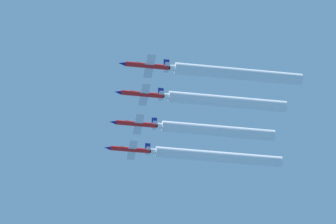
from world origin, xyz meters
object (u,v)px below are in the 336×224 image
object	(u,v)px
jet_far_left	(146,65)
jet_center	(135,124)
jet_inner_left	(141,94)
jet_inner_right	(129,149)

from	to	relation	value
jet_far_left	jet_center	bearing A→B (deg)	-0.47
jet_inner_left	jet_center	size ratio (longest dim) A/B	1.00
jet_center	jet_inner_right	size ratio (longest dim) A/B	1.00
jet_far_left	jet_inner_left	bearing A→B (deg)	-0.91
jet_far_left	jet_center	distance (m)	24.83
jet_inner_left	jet_inner_right	size ratio (longest dim) A/B	1.00
jet_center	jet_inner_right	xyz separation A→B (m)	(11.11, 0.38, -0.61)
jet_center	jet_far_left	bearing A→B (deg)	179.53
jet_far_left	jet_inner_left	xyz separation A→B (m)	(11.92, -0.19, 0.30)
jet_far_left	jet_inner_right	bearing A→B (deg)	0.28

